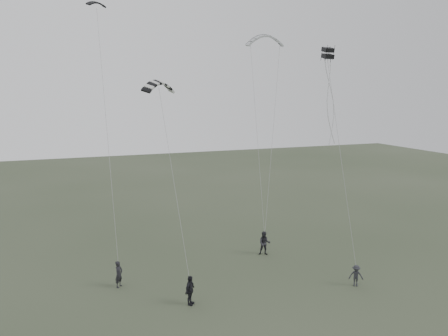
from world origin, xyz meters
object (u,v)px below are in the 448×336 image
object	(u,v)px
kite_striped	(159,82)
kite_dark_small	(96,2)
flyer_center	(190,290)
kite_pale_large	(265,36)
flyer_right	(265,243)
kite_box	(328,53)
flyer_left	(119,274)
flyer_far	(356,276)

from	to	relation	value
kite_striped	kite_dark_small	bearing A→B (deg)	87.63
flyer_center	kite_dark_small	bearing A→B (deg)	60.94
kite_pale_large	flyer_right	bearing A→B (deg)	-103.23
kite_striped	kite_box	world-z (taller)	kite_box
flyer_left	kite_striped	bearing A→B (deg)	-26.43
flyer_right	flyer_center	xyz separation A→B (m)	(-8.12, -6.11, -0.04)
flyer_right	kite_striped	world-z (taller)	kite_striped
kite_pale_large	kite_striped	world-z (taller)	kite_pale_large
flyer_left	kite_pale_large	xyz separation A→B (m)	(14.88, 8.41, 17.32)
flyer_right	kite_box	world-z (taller)	kite_box
flyer_left	kite_box	distance (m)	21.11
kite_dark_small	flyer_right	bearing A→B (deg)	-50.02
kite_dark_small	kite_pale_large	xyz separation A→B (m)	(14.90, 1.39, -1.60)
flyer_center	kite_pale_large	size ratio (longest dim) A/B	0.54
flyer_left	kite_striped	size ratio (longest dim) A/B	0.68
kite_box	flyer_left	bearing A→B (deg)	177.93
flyer_left	flyer_far	world-z (taller)	flyer_left
flyer_center	kite_box	size ratio (longest dim) A/B	2.57
kite_dark_small	flyer_far	bearing A→B (deg)	-66.69
flyer_right	flyer_far	xyz separation A→B (m)	(3.27, -7.55, -0.23)
kite_dark_small	kite_box	world-z (taller)	kite_dark_small
flyer_center	kite_box	world-z (taller)	kite_box
flyer_right	kite_dark_small	distance (m)	22.90
flyer_center	kite_box	bearing A→B (deg)	-35.69
flyer_left	kite_striped	distance (m)	13.42
kite_pale_large	kite_dark_small	bearing A→B (deg)	-163.46
flyer_right	kite_striped	bearing A→B (deg)	-152.73
flyer_center	kite_dark_small	world-z (taller)	kite_dark_small
kite_striped	kite_box	bearing A→B (deg)	-49.96
flyer_right	kite_dark_small	world-z (taller)	kite_dark_small
kite_striped	flyer_far	bearing A→B (deg)	-65.05
flyer_right	kite_box	size ratio (longest dim) A/B	2.68
flyer_center	kite_box	distance (m)	18.69
flyer_left	kite_pale_large	distance (m)	24.33
flyer_left	kite_pale_large	bearing A→B (deg)	-20.28
flyer_center	flyer_far	world-z (taller)	flyer_center
flyer_center	kite_striped	xyz separation A→B (m)	(-0.41, 5.64, 12.87)
flyer_far	kite_dark_small	bearing A→B (deg)	169.21
flyer_far	kite_dark_small	distance (m)	27.49
flyer_far	kite_pale_large	distance (m)	22.42
flyer_far	kite_striped	bearing A→B (deg)	177.91
flyer_center	kite_pale_large	distance (m)	24.08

